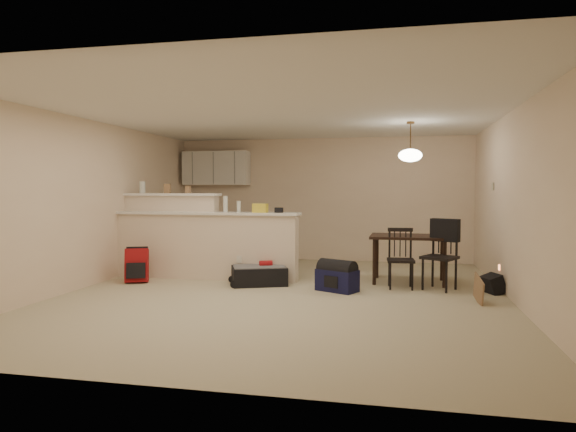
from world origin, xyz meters
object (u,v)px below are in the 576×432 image
(dining_chair_far, at_px, (440,255))
(suitcase, at_px, (259,276))
(dining_table, at_px, (409,241))
(dining_chair_near, at_px, (401,259))
(red_backpack, at_px, (137,266))
(pendant_lamp, at_px, (410,155))
(black_daypack, at_px, (493,284))
(navy_duffel, at_px, (337,280))

(dining_chair_far, height_order, suitcase, dining_chair_far)
(dining_table, distance_m, dining_chair_near, 0.56)
(red_backpack, bearing_deg, suitcase, -16.15)
(pendant_lamp, bearing_deg, red_backpack, -168.35)
(dining_chair_far, bearing_deg, black_daypack, 18.56)
(dining_chair_near, height_order, black_daypack, dining_chair_near)
(dining_table, relative_size, pendant_lamp, 1.94)
(dining_table, bearing_deg, dining_chair_near, -103.07)
(dining_chair_near, bearing_deg, navy_duffel, -159.80)
(dining_chair_far, height_order, red_backpack, dining_chair_far)
(dining_table, xyz_separation_m, dining_chair_near, (-0.13, -0.51, -0.21))
(dining_chair_far, distance_m, red_backpack, 4.61)
(navy_duffel, bearing_deg, dining_chair_far, 42.12)
(pendant_lamp, height_order, black_daypack, pendant_lamp)
(dining_chair_near, distance_m, dining_chair_far, 0.55)
(dining_chair_far, height_order, navy_duffel, dining_chair_far)
(dining_table, bearing_deg, pendant_lamp, 46.29)
(suitcase, distance_m, navy_duffel, 1.25)
(dining_chair_near, height_order, navy_duffel, dining_chair_near)
(black_daypack, bearing_deg, dining_chair_far, 57.97)
(dining_chair_far, relative_size, black_daypack, 3.44)
(dining_chair_far, distance_m, black_daypack, 0.81)
(red_backpack, bearing_deg, pendant_lamp, -10.52)
(red_backpack, bearing_deg, black_daypack, -19.60)
(dining_chair_far, relative_size, navy_duffel, 1.77)
(dining_chair_near, xyz_separation_m, black_daypack, (1.26, -0.11, -0.31))
(dining_chair_near, xyz_separation_m, navy_duffel, (-0.89, -0.40, -0.29))
(pendant_lamp, xyz_separation_m, dining_chair_near, (-0.13, -0.51, -1.55))
(dining_table, bearing_deg, black_daypack, -27.50)
(dining_chair_far, bearing_deg, pendant_lamp, 157.93)
(red_backpack, xyz_separation_m, black_daypack, (5.30, 0.24, -0.13))
(dining_chair_near, relative_size, black_daypack, 3.02)
(dining_chair_far, bearing_deg, suitcase, -148.56)
(black_daypack, bearing_deg, pendant_lamp, 38.74)
(dining_chair_far, relative_size, suitcase, 1.23)
(dining_chair_near, bearing_deg, red_backpack, -178.85)
(dining_table, distance_m, navy_duffel, 1.45)
(dining_chair_near, xyz_separation_m, suitcase, (-2.11, -0.15, -0.30))
(dining_table, relative_size, suitcase, 1.48)
(dining_table, height_order, black_daypack, dining_table)
(dining_table, height_order, dining_chair_far, dining_chair_far)
(navy_duffel, bearing_deg, dining_table, 68.06)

